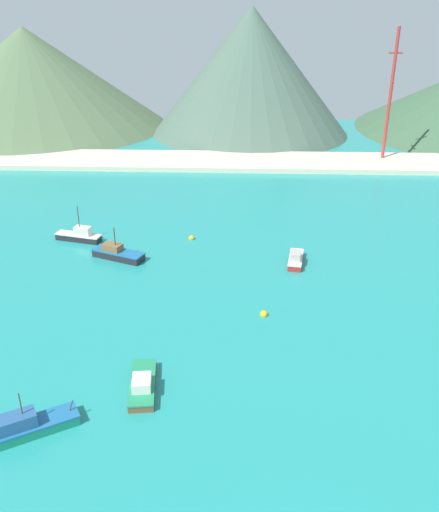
% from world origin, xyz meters
% --- Properties ---
extents(ground, '(260.00, 280.00, 0.50)m').
position_xyz_m(ground, '(0.00, 30.00, -0.25)').
color(ground, teal).
extents(fishing_boat_2, '(3.20, 7.13, 2.37)m').
position_xyz_m(fishing_boat_2, '(3.17, 51.94, 0.85)').
color(fishing_boat_2, red).
rests_on(fishing_boat_2, ground).
extents(fishing_boat_3, '(9.76, 7.22, 5.13)m').
position_xyz_m(fishing_boat_3, '(-27.04, 11.81, 0.96)').
color(fishing_boat_3, '#198466').
rests_on(fishing_boat_3, ground).
extents(fishing_boat_5, '(8.68, 4.07, 6.62)m').
position_xyz_m(fishing_boat_5, '(-34.81, 59.78, 0.98)').
color(fishing_boat_5, '#232328').
rests_on(fishing_boat_5, ground).
extents(fishing_boat_7, '(3.70, 8.53, 2.17)m').
position_xyz_m(fishing_boat_7, '(-16.54, 19.09, 0.75)').
color(fishing_boat_7, brown).
rests_on(fishing_boat_7, ground).
extents(fishing_boat_8, '(9.39, 5.95, 5.48)m').
position_xyz_m(fishing_boat_8, '(-26.49, 52.80, 0.89)').
color(fishing_boat_8, '#232328').
rests_on(fishing_boat_8, ground).
extents(buoy_0, '(1.08, 1.08, 1.08)m').
position_xyz_m(buoy_0, '(-2.52, 35.50, 0.19)').
color(buoy_0, gold).
rests_on(buoy_0, ground).
extents(buoy_1, '(1.08, 1.08, 1.08)m').
position_xyz_m(buoy_1, '(-14.79, 61.31, 0.19)').
color(buoy_1, gold).
rests_on(buoy_1, ground).
extents(beach_strip, '(247.00, 17.27, 1.20)m').
position_xyz_m(beach_strip, '(0.00, 111.29, 0.60)').
color(beach_strip, beige).
rests_on(beach_strip, ground).
extents(hill_west, '(88.09, 88.09, 31.44)m').
position_xyz_m(hill_west, '(-75.93, 153.97, 15.72)').
color(hill_west, '#56704C').
rests_on(hill_west, ground).
extents(hill_central, '(62.10, 62.10, 37.68)m').
position_xyz_m(hill_central, '(-3.67, 147.70, 18.84)').
color(hill_central, '#4C6656').
rests_on(hill_central, ground).
extents(radio_tower, '(3.34, 2.67, 33.37)m').
position_xyz_m(radio_tower, '(31.17, 114.39, 17.02)').
color(radio_tower, '#B7332D').
rests_on(radio_tower, ground).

